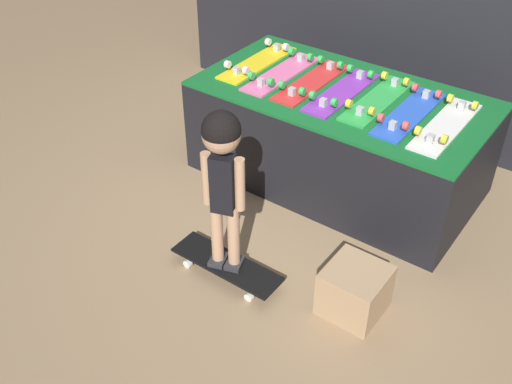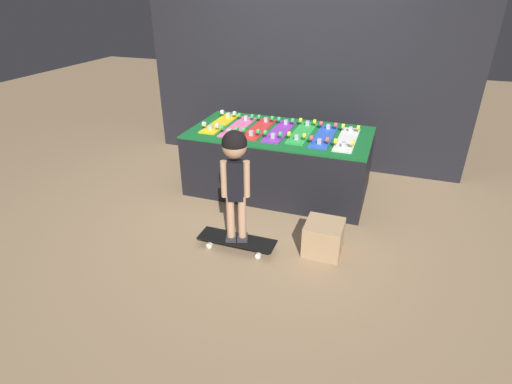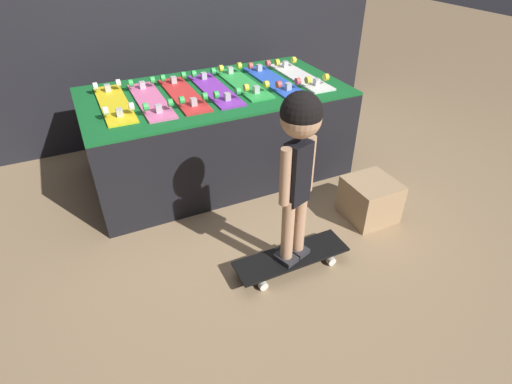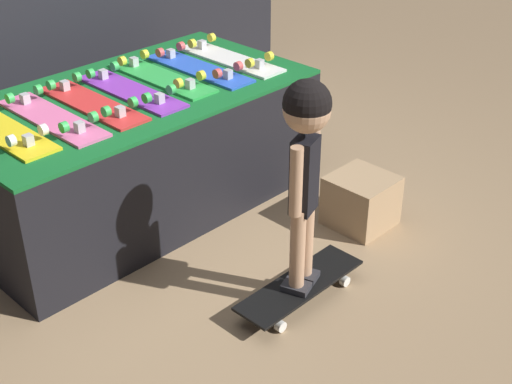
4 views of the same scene
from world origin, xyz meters
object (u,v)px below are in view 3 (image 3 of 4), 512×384
object	(u,v)px
skateboard_white_on_rack	(300,75)
storage_box	(370,199)
skateboard_pink_on_rack	(150,99)
skateboard_yellow_on_rack	(114,102)
skateboard_on_floor	(291,257)
skateboard_purple_on_rack	(215,88)
skateboard_green_on_rack	(243,82)
child	(299,151)
skateboard_blue_on_rack	(273,79)
skateboard_red_on_rack	(183,93)

from	to	relation	value
skateboard_white_on_rack	storage_box	bearing A→B (deg)	-90.13
skateboard_white_on_rack	skateboard_pink_on_rack	bearing A→B (deg)	179.59
skateboard_yellow_on_rack	skateboard_on_floor	world-z (taller)	skateboard_yellow_on_rack
skateboard_pink_on_rack	skateboard_white_on_rack	size ratio (longest dim) A/B	1.00
skateboard_purple_on_rack	skateboard_on_floor	size ratio (longest dim) A/B	1.06
skateboard_purple_on_rack	skateboard_green_on_rack	xyz separation A→B (m)	(0.24, 0.04, 0.00)
skateboard_pink_on_rack	skateboard_green_on_rack	size ratio (longest dim) A/B	1.00
skateboard_yellow_on_rack	skateboard_white_on_rack	world-z (taller)	same
skateboard_yellow_on_rack	skateboard_green_on_rack	xyz separation A→B (m)	(0.96, -0.00, 0.00)
child	skateboard_white_on_rack	bearing A→B (deg)	40.28
skateboard_purple_on_rack	skateboard_blue_on_rack	size ratio (longest dim) A/B	1.00
skateboard_red_on_rack	skateboard_green_on_rack	bearing A→B (deg)	3.83
skateboard_pink_on_rack	skateboard_red_on_rack	distance (m)	0.24
skateboard_white_on_rack	skateboard_yellow_on_rack	bearing A→B (deg)	177.87
skateboard_yellow_on_rack	skateboard_on_floor	bearing A→B (deg)	-61.14
skateboard_purple_on_rack	skateboard_white_on_rack	world-z (taller)	same
skateboard_green_on_rack	skateboard_purple_on_rack	bearing A→B (deg)	-170.80
skateboard_blue_on_rack	skateboard_yellow_on_rack	bearing A→B (deg)	177.90
skateboard_white_on_rack	child	distance (m)	1.44
skateboard_green_on_rack	skateboard_blue_on_rack	distance (m)	0.24
skateboard_green_on_rack	skateboard_blue_on_rack	size ratio (longest dim) A/B	1.00
skateboard_pink_on_rack	skateboard_green_on_rack	world-z (taller)	same
skateboard_pink_on_rack	skateboard_blue_on_rack	xyz separation A→B (m)	(0.96, 0.00, 0.00)
storage_box	skateboard_blue_on_rack	bearing A→B (deg)	103.02
skateboard_purple_on_rack	child	world-z (taller)	child
skateboard_red_on_rack	skateboard_purple_on_rack	distance (m)	0.24
skateboard_green_on_rack	child	size ratio (longest dim) A/B	0.73
skateboard_yellow_on_rack	skateboard_blue_on_rack	size ratio (longest dim) A/B	1.00
child	storage_box	xyz separation A→B (m)	(0.74, 0.21, -0.66)
skateboard_white_on_rack	child	size ratio (longest dim) A/B	0.73
skateboard_red_on_rack	skateboard_on_floor	size ratio (longest dim) A/B	1.06
skateboard_yellow_on_rack	skateboard_green_on_rack	distance (m)	0.96
skateboard_red_on_rack	skateboard_green_on_rack	size ratio (longest dim) A/B	1.00
skateboard_blue_on_rack	skateboard_pink_on_rack	bearing A→B (deg)	-179.94
skateboard_white_on_rack	skateboard_purple_on_rack	bearing A→B (deg)	179.06
skateboard_green_on_rack	skateboard_on_floor	size ratio (longest dim) A/B	1.06
skateboard_yellow_on_rack	skateboard_on_floor	size ratio (longest dim) A/B	1.06
skateboard_pink_on_rack	child	world-z (taller)	child
skateboard_pink_on_rack	skateboard_red_on_rack	size ratio (longest dim) A/B	1.00
skateboard_red_on_rack	skateboard_purple_on_rack	world-z (taller)	same
skateboard_blue_on_rack	skateboard_white_on_rack	xyz separation A→B (m)	(0.24, -0.01, 0.00)
skateboard_yellow_on_rack	skateboard_blue_on_rack	xyz separation A→B (m)	(1.20, -0.04, 0.00)
skateboard_red_on_rack	skateboard_yellow_on_rack	bearing A→B (deg)	175.82
skateboard_on_floor	storage_box	bearing A→B (deg)	15.55
skateboard_red_on_rack	child	xyz separation A→B (m)	(0.22, -1.25, 0.09)
skateboard_on_floor	child	bearing A→B (deg)	0.00
skateboard_white_on_rack	child	bearing A→B (deg)	-121.06
skateboard_purple_on_rack	skateboard_green_on_rack	bearing A→B (deg)	9.20
skateboard_purple_on_rack	storage_box	bearing A→B (deg)	-55.14
skateboard_purple_on_rack	skateboard_green_on_rack	distance (m)	0.24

